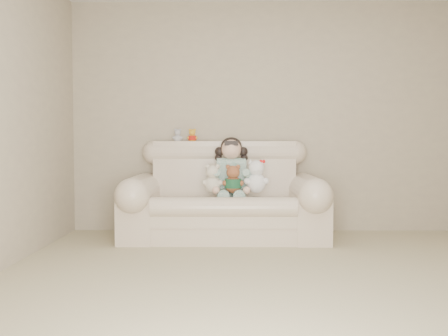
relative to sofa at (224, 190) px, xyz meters
The scene contains 9 objects.
floor 2.12m from the sofa, 75.50° to the right, with size 5.00×5.00×0.00m, color #9A906D.
wall_back 1.07m from the sofa, 44.38° to the left, with size 4.50×4.50×0.00m, color #A29581.
sofa is the anchor object (origin of this frame).
seated_child 0.26m from the sofa, 46.93° to the left, with size 0.40×0.48×0.66m, color #2B6C59, non-canonical shape.
brown_teddy 0.23m from the sofa, 57.41° to the right, with size 0.22×0.17×0.34m, color brown, non-canonical shape.
white_cat 0.40m from the sofa, 19.21° to the right, with size 0.26×0.20×0.40m, color white, non-canonical shape.
cream_teddy 0.23m from the sofa, 134.90° to the right, with size 0.22×0.17×0.34m, color beige, non-canonical shape.
yellow_mini_bear 0.78m from the sofa, 134.46° to the left, with size 0.12×0.09×0.18m, color yellow, non-canonical shape.
grey_mini_plush 0.88m from the sofa, 143.26° to the left, with size 0.12×0.09×0.19m, color #B8B7BE, non-canonical shape.
Camera 1 is at (-0.46, -3.12, 1.00)m, focal length 39.43 mm.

